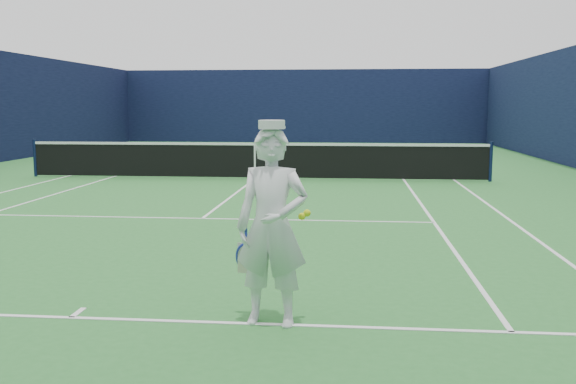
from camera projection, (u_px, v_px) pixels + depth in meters
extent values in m
plane|color=#2C7530|center=(255.00, 179.00, 17.87)|extent=(80.00, 80.00, 0.00)
cube|color=white|center=(293.00, 150.00, 29.59)|extent=(11.03, 0.06, 0.01)
cube|color=white|center=(71.00, 318.00, 6.15)|extent=(11.03, 0.06, 0.01)
cube|color=white|center=(66.00, 177.00, 18.40)|extent=(0.06, 23.83, 0.01)
cube|color=white|center=(455.00, 181.00, 17.34)|extent=(0.06, 23.83, 0.01)
cube|color=white|center=(112.00, 177.00, 18.27)|extent=(0.06, 23.77, 0.01)
cube|color=white|center=(404.00, 180.00, 17.47)|extent=(0.06, 23.77, 0.01)
cube|color=white|center=(280.00, 160.00, 24.18)|extent=(8.23, 0.06, 0.01)
cube|color=white|center=(202.00, 219.00, 11.56)|extent=(8.23, 0.06, 0.01)
cube|color=white|center=(255.00, 179.00, 17.87)|extent=(0.06, 12.80, 0.01)
cube|color=white|center=(293.00, 150.00, 29.45)|extent=(0.06, 0.30, 0.01)
cube|color=white|center=(78.00, 313.00, 6.30)|extent=(0.06, 0.30, 0.01)
cube|color=black|center=(303.00, 106.00, 35.36)|extent=(20.12, 0.12, 4.00)
cylinder|color=#141E4C|center=(35.00, 158.00, 18.42)|extent=(0.09, 0.09, 1.07)
cylinder|color=#141E4C|center=(491.00, 162.00, 17.18)|extent=(0.09, 0.09, 1.07)
cube|color=black|center=(255.00, 161.00, 17.81)|extent=(12.79, 0.02, 0.92)
cube|color=white|center=(255.00, 144.00, 17.74)|extent=(12.79, 0.04, 0.07)
cube|color=white|center=(255.00, 162.00, 17.81)|extent=(0.05, 0.03, 0.94)
imported|color=white|center=(272.00, 227.00, 5.88)|extent=(0.71, 0.51, 1.84)
cylinder|color=white|center=(272.00, 125.00, 5.75)|extent=(0.24, 0.24, 0.08)
cube|color=white|center=(275.00, 127.00, 5.88)|extent=(0.19, 0.12, 0.02)
cylinder|color=navy|center=(245.00, 221.00, 6.01)|extent=(0.04, 0.09, 0.22)
cube|color=#1F29A8|center=(246.00, 239.00, 6.09)|extent=(0.02, 0.02, 0.14)
torus|color=#1F29A8|center=(249.00, 258.00, 6.18)|extent=(0.30, 0.13, 0.29)
cube|color=beige|center=(249.00, 258.00, 6.18)|extent=(0.22, 0.03, 0.30)
sphere|color=yellow|center=(302.00, 216.00, 5.91)|extent=(0.07, 0.07, 0.07)
sphere|color=yellow|center=(307.00, 213.00, 5.92)|extent=(0.07, 0.07, 0.07)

